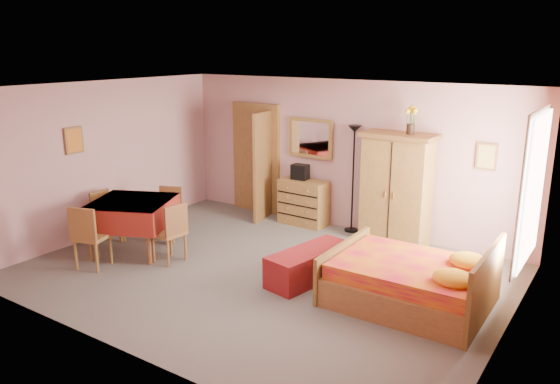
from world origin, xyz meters
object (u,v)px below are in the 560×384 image
Objects in this scene: chest_of_drawers at (304,202)px; chair_west at (109,218)px; stereo at (300,172)px; chair_north at (167,214)px; wall_mirror at (311,138)px; bed at (409,270)px; chair_east at (169,232)px; wardrobe at (396,190)px; sunflower_vase at (411,120)px; floor_lamp at (353,179)px; dining_table at (133,227)px; chair_south at (92,236)px; bench at (309,265)px.

chair_west reaches higher than chest_of_drawers.
stereo is 2.46m from chair_north.
bed is (2.74, -2.17, -1.10)m from wall_mirror.
chest_of_drawers is at bearing 137.16° from chair_west.
bed is 2.11× the size of chair_east.
chair_east is (-3.50, -0.67, 0.01)m from bed.
sunflower_vase is (0.17, 0.00, 1.13)m from wardrobe.
floor_lamp is at bearing 9.78° from chest_of_drawers.
stereo is 3.08m from dining_table.
stereo is 3.50m from bed.
wardrobe is at bearing 116.89° from bed.
chair_south is (-1.42, -3.44, -0.48)m from stereo.
wardrobe reaches higher than chair_south.
stereo is at bearing 178.55° from sunflower_vase.
wardrobe is at bearing -169.86° from chair_north.
chair_east is (0.70, -0.67, 0.02)m from chair_north.
wall_mirror is 1.89m from wardrobe.
wardrobe is 4.69m from chair_west.
dining_table is 1.26× the size of chair_east.
sunflower_vase reaches higher than stereo.
chair_east reaches higher than chair_west.
chair_west is (-2.12, -2.62, 0.02)m from chest_of_drawers.
bed reaches higher than chair_west.
chest_of_drawers is 3.37m from chair_west.
sunflower_vase is (1.93, -0.24, 0.49)m from wall_mirror.
floor_lamp is at bearing 50.02° from dining_table.
stereo is at bearing 50.64° from chair_south.
chest_of_drawers is 2.74m from chair_east.
chest_of_drawers is at bearing -171.59° from floor_lamp.
bench is (1.44, -2.07, -0.74)m from stereo.
chair_west is at bearing -127.51° from stereo.
chair_north is 0.96× the size of chair_east.
chair_south is at bearing -112.55° from chest_of_drawers.
floor_lamp is at bearing 171.40° from wardrobe.
sunflower_vase is 0.50× the size of chair_north.
wall_mirror is 2.00m from sunflower_vase.
wall_mirror is at bearing 175.12° from floor_lamp.
chair_north is at bearing -146.77° from wardrobe.
chair_east is at bearing 115.55° from chair_north.
floor_lamp is 4.12m from chair_west.
bench is (-0.41, -2.02, -0.69)m from wardrobe.
chair_north is at bearing 51.64° from chair_east.
chair_south is at bearing -111.34° from wall_mirror.
sunflower_vase reaches higher than wardrobe.
floor_lamp is 1.52m from sunflower_vase.
dining_table is at bearing -117.20° from chest_of_drawers.
sunflower_vase reaches higher than chair_north.
sunflower_vase is 0.33× the size of bench.
chair_south is at bearing 66.78° from chair_north.
chair_west is at bearing 23.57° from chair_north.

